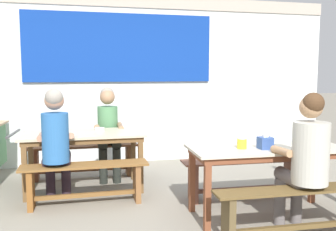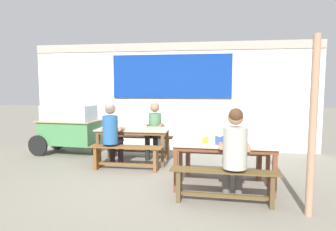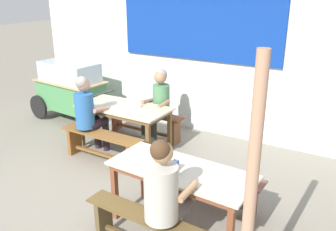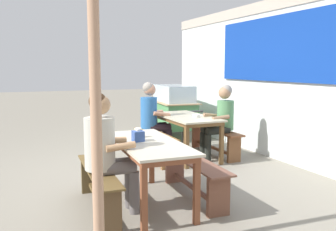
{
  "view_description": "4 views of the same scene",
  "coord_description": "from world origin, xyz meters",
  "px_view_note": "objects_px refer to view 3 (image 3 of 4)",
  "views": [
    {
      "loc": [
        -0.75,
        -3.61,
        1.49
      ],
      "look_at": [
        0.29,
        0.58,
        0.99
      ],
      "focal_mm": 40.54,
      "sensor_mm": 36.0,
      "label": 1
    },
    {
      "loc": [
        0.86,
        -4.48,
        1.57
      ],
      "look_at": [
        0.18,
        0.51,
        1.08
      ],
      "focal_mm": 29.8,
      "sensor_mm": 36.0,
      "label": 2
    },
    {
      "loc": [
        2.75,
        -3.15,
        2.57
      ],
      "look_at": [
        0.51,
        0.65,
        0.96
      ],
      "focal_mm": 38.33,
      "sensor_mm": 36.0,
      "label": 3
    },
    {
      "loc": [
        4.94,
        -1.56,
        1.57
      ],
      "look_at": [
        0.08,
        0.55,
        0.86
      ],
      "focal_mm": 38.78,
      "sensor_mm": 36.0,
      "label": 4
    }
  ],
  "objects_px": {
    "food_cart": "(70,87)",
    "person_near_front": "(165,193)",
    "dining_table_far": "(124,111)",
    "bench_far_front": "(102,143)",
    "person_center_facing": "(158,102)",
    "bench_far_back": "(145,120)",
    "bench_near_back": "(205,181)",
    "tissue_box": "(171,166)",
    "dining_table_near": "(181,175)",
    "person_left_back_turned": "(88,111)",
    "soup_bowl": "(138,106)",
    "condiment_jar": "(157,159)",
    "wooden_support_post": "(250,203)"
  },
  "relations": [
    {
      "from": "bench_far_back",
      "to": "food_cart",
      "type": "distance_m",
      "value": 1.79
    },
    {
      "from": "wooden_support_post",
      "to": "person_near_front",
      "type": "bearing_deg",
      "value": 161.87
    },
    {
      "from": "dining_table_far",
      "to": "person_left_back_turned",
      "type": "height_order",
      "value": "person_left_back_turned"
    },
    {
      "from": "dining_table_far",
      "to": "tissue_box",
      "type": "distance_m",
      "value": 2.26
    },
    {
      "from": "bench_far_front",
      "to": "soup_bowl",
      "type": "relative_size",
      "value": 11.03
    },
    {
      "from": "person_left_back_turned",
      "to": "wooden_support_post",
      "type": "xyz_separation_m",
      "value": [
        3.1,
        -1.67,
        0.36
      ]
    },
    {
      "from": "bench_far_back",
      "to": "bench_near_back",
      "type": "height_order",
      "value": "same"
    },
    {
      "from": "condiment_jar",
      "to": "bench_far_back",
      "type": "bearing_deg",
      "value": 127.47
    },
    {
      "from": "dining_table_near",
      "to": "condiment_jar",
      "type": "distance_m",
      "value": 0.32
    },
    {
      "from": "dining_table_far",
      "to": "bench_far_back",
      "type": "relative_size",
      "value": 0.99
    },
    {
      "from": "dining_table_far",
      "to": "tissue_box",
      "type": "relative_size",
      "value": 10.62
    },
    {
      "from": "bench_far_front",
      "to": "condiment_jar",
      "type": "bearing_deg",
      "value": -28.29
    },
    {
      "from": "food_cart",
      "to": "dining_table_far",
      "type": "bearing_deg",
      "value": -17.42
    },
    {
      "from": "tissue_box",
      "to": "person_left_back_turned",
      "type": "bearing_deg",
      "value": 154.63
    },
    {
      "from": "condiment_jar",
      "to": "person_near_front",
      "type": "bearing_deg",
      "value": -50.75
    },
    {
      "from": "dining_table_far",
      "to": "soup_bowl",
      "type": "height_order",
      "value": "soup_bowl"
    },
    {
      "from": "food_cart",
      "to": "person_center_facing",
      "type": "xyz_separation_m",
      "value": [
        2.1,
        -0.06,
        0.05
      ]
    },
    {
      "from": "bench_far_back",
      "to": "person_left_back_turned",
      "type": "bearing_deg",
      "value": -106.35
    },
    {
      "from": "food_cart",
      "to": "condiment_jar",
      "type": "bearing_deg",
      "value": -30.76
    },
    {
      "from": "dining_table_far",
      "to": "tissue_box",
      "type": "bearing_deg",
      "value": -40.26
    },
    {
      "from": "bench_far_front",
      "to": "bench_near_back",
      "type": "xyz_separation_m",
      "value": [
        1.82,
        -0.21,
        -0.01
      ]
    },
    {
      "from": "soup_bowl",
      "to": "bench_near_back",
      "type": "bearing_deg",
      "value": -28.61
    },
    {
      "from": "dining_table_far",
      "to": "bench_far_front",
      "type": "height_order",
      "value": "dining_table_far"
    },
    {
      "from": "soup_bowl",
      "to": "person_near_front",
      "type": "bearing_deg",
      "value": -49.14
    },
    {
      "from": "person_center_facing",
      "to": "tissue_box",
      "type": "bearing_deg",
      "value": -54.78
    },
    {
      "from": "person_left_back_turned",
      "to": "condiment_jar",
      "type": "distance_m",
      "value": 2.03
    },
    {
      "from": "dining_table_near",
      "to": "person_center_facing",
      "type": "relative_size",
      "value": 1.26
    },
    {
      "from": "bench_far_front",
      "to": "bench_near_back",
      "type": "relative_size",
      "value": 0.95
    },
    {
      "from": "dining_table_near",
      "to": "soup_bowl",
      "type": "xyz_separation_m",
      "value": [
        -1.59,
        1.45,
        0.1
      ]
    },
    {
      "from": "tissue_box",
      "to": "condiment_jar",
      "type": "bearing_deg",
      "value": 161.47
    },
    {
      "from": "food_cart",
      "to": "condiment_jar",
      "type": "relative_size",
      "value": 15.44
    },
    {
      "from": "person_center_facing",
      "to": "wooden_support_post",
      "type": "distance_m",
      "value": 3.62
    },
    {
      "from": "bench_far_front",
      "to": "dining_table_far",
      "type": "bearing_deg",
      "value": 89.66
    },
    {
      "from": "food_cart",
      "to": "person_near_front",
      "type": "xyz_separation_m",
      "value": [
        3.65,
        -2.42,
        0.07
      ]
    },
    {
      "from": "dining_table_far",
      "to": "person_near_front",
      "type": "bearing_deg",
      "value": -44.53
    },
    {
      "from": "bench_far_front",
      "to": "food_cart",
      "type": "height_order",
      "value": "food_cart"
    },
    {
      "from": "dining_table_far",
      "to": "bench_far_back",
      "type": "bearing_deg",
      "value": 89.66
    },
    {
      "from": "dining_table_near",
      "to": "bench_near_back",
      "type": "relative_size",
      "value": 1.09
    },
    {
      "from": "tissue_box",
      "to": "condiment_jar",
      "type": "xyz_separation_m",
      "value": [
        -0.22,
        0.07,
        -0.01
      ]
    },
    {
      "from": "bench_far_front",
      "to": "food_cart",
      "type": "relative_size",
      "value": 0.8
    },
    {
      "from": "soup_bowl",
      "to": "dining_table_near",
      "type": "bearing_deg",
      "value": -42.49
    },
    {
      "from": "soup_bowl",
      "to": "person_left_back_turned",
      "type": "bearing_deg",
      "value": -131.4
    },
    {
      "from": "bench_far_back",
      "to": "bench_far_front",
      "type": "bearing_deg",
      "value": -90.34
    },
    {
      "from": "bench_near_back",
      "to": "tissue_box",
      "type": "xyz_separation_m",
      "value": [
        -0.09,
        -0.67,
        0.49
      ]
    },
    {
      "from": "dining_table_near",
      "to": "condiment_jar",
      "type": "bearing_deg",
      "value": -175.01
    },
    {
      "from": "person_left_back_turned",
      "to": "condiment_jar",
      "type": "height_order",
      "value": "person_left_back_turned"
    },
    {
      "from": "food_cart",
      "to": "dining_table_near",
      "type": "bearing_deg",
      "value": -28.38
    },
    {
      "from": "dining_table_far",
      "to": "bench_far_front",
      "type": "relative_size",
      "value": 1.07
    },
    {
      "from": "bench_far_front",
      "to": "person_near_front",
      "type": "distance_m",
      "value": 2.35
    },
    {
      "from": "dining_table_near",
      "to": "person_left_back_turned",
      "type": "bearing_deg",
      "value": 157.59
    }
  ]
}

